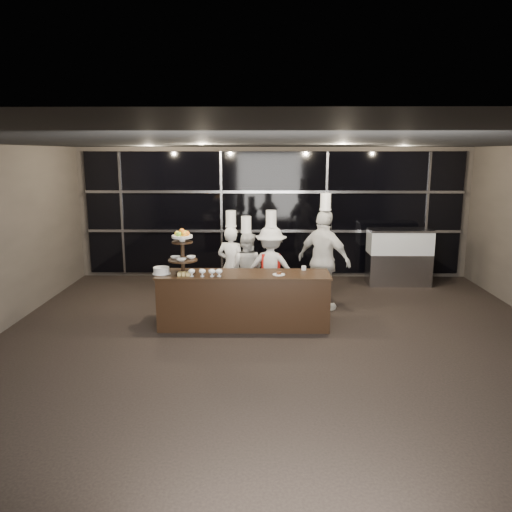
{
  "coord_description": "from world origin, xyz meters",
  "views": [
    {
      "loc": [
        -0.25,
        -6.49,
        2.87
      ],
      "look_at": [
        -0.36,
        1.8,
        1.15
      ],
      "focal_mm": 35.0,
      "sensor_mm": 36.0,
      "label": 1
    }
  ],
  "objects_px": {
    "display_case": "(399,254)",
    "chef_c": "(271,267)",
    "display_stand": "(182,248)",
    "buffet_counter": "(244,300)",
    "layer_cake": "(161,271)",
    "chef_a": "(231,264)",
    "chef_d": "(324,260)",
    "chef_b": "(246,268)"
  },
  "relations": [
    {
      "from": "chef_b",
      "to": "chef_c",
      "type": "xyz_separation_m",
      "value": [
        0.46,
        -0.2,
        0.06
      ]
    },
    {
      "from": "chef_a",
      "to": "chef_c",
      "type": "distance_m",
      "value": 0.78
    },
    {
      "from": "buffet_counter",
      "to": "chef_c",
      "type": "height_order",
      "value": "chef_c"
    },
    {
      "from": "buffet_counter",
      "to": "display_stand",
      "type": "relative_size",
      "value": 3.81
    },
    {
      "from": "display_stand",
      "to": "display_case",
      "type": "xyz_separation_m",
      "value": [
        4.32,
        2.8,
        -0.65
      ]
    },
    {
      "from": "chef_b",
      "to": "chef_c",
      "type": "bearing_deg",
      "value": -23.82
    },
    {
      "from": "buffet_counter",
      "to": "display_stand",
      "type": "bearing_deg",
      "value": -179.99
    },
    {
      "from": "display_stand",
      "to": "layer_cake",
      "type": "height_order",
      "value": "display_stand"
    },
    {
      "from": "display_stand",
      "to": "chef_c",
      "type": "xyz_separation_m",
      "value": [
        1.46,
        1.01,
        -0.55
      ]
    },
    {
      "from": "layer_cake",
      "to": "display_case",
      "type": "xyz_separation_m",
      "value": [
        4.67,
        2.85,
        -0.29
      ]
    },
    {
      "from": "display_stand",
      "to": "layer_cake",
      "type": "relative_size",
      "value": 2.48
    },
    {
      "from": "buffet_counter",
      "to": "chef_c",
      "type": "distance_m",
      "value": 1.16
    },
    {
      "from": "buffet_counter",
      "to": "chef_a",
      "type": "relative_size",
      "value": 1.56
    },
    {
      "from": "display_stand",
      "to": "chef_b",
      "type": "xyz_separation_m",
      "value": [
        1.0,
        1.22,
        -0.61
      ]
    },
    {
      "from": "layer_cake",
      "to": "chef_d",
      "type": "bearing_deg",
      "value": 19.13
    },
    {
      "from": "buffet_counter",
      "to": "chef_d",
      "type": "bearing_deg",
      "value": 32.57
    },
    {
      "from": "display_case",
      "to": "chef_c",
      "type": "xyz_separation_m",
      "value": [
        -2.85,
        -1.79,
        0.1
      ]
    },
    {
      "from": "layer_cake",
      "to": "display_case",
      "type": "bearing_deg",
      "value": 31.42
    },
    {
      "from": "buffet_counter",
      "to": "display_stand",
      "type": "xyz_separation_m",
      "value": [
        -1.0,
        -0.0,
        0.87
      ]
    },
    {
      "from": "display_case",
      "to": "chef_a",
      "type": "height_order",
      "value": "chef_a"
    },
    {
      "from": "layer_cake",
      "to": "chef_d",
      "type": "distance_m",
      "value": 2.94
    },
    {
      "from": "chef_a",
      "to": "chef_d",
      "type": "xyz_separation_m",
      "value": [
        1.71,
        -0.33,
        0.16
      ]
    },
    {
      "from": "chef_a",
      "to": "display_stand",
      "type": "bearing_deg",
      "value": -120.07
    },
    {
      "from": "chef_b",
      "to": "chef_d",
      "type": "xyz_separation_m",
      "value": [
        1.43,
        -0.3,
        0.22
      ]
    },
    {
      "from": "display_stand",
      "to": "display_case",
      "type": "relative_size",
      "value": 0.54
    },
    {
      "from": "display_case",
      "to": "chef_d",
      "type": "xyz_separation_m",
      "value": [
        -1.88,
        -1.88,
        0.26
      ]
    },
    {
      "from": "buffet_counter",
      "to": "chef_d",
      "type": "distance_m",
      "value": 1.77
    },
    {
      "from": "display_stand",
      "to": "buffet_counter",
      "type": "bearing_deg",
      "value": 0.01
    },
    {
      "from": "chef_a",
      "to": "chef_c",
      "type": "relative_size",
      "value": 0.98
    },
    {
      "from": "chef_a",
      "to": "chef_d",
      "type": "distance_m",
      "value": 1.75
    },
    {
      "from": "display_stand",
      "to": "chef_c",
      "type": "distance_m",
      "value": 1.87
    },
    {
      "from": "layer_cake",
      "to": "chef_b",
      "type": "height_order",
      "value": "chef_b"
    },
    {
      "from": "display_case",
      "to": "chef_d",
      "type": "relative_size",
      "value": 0.63
    },
    {
      "from": "layer_cake",
      "to": "chef_a",
      "type": "distance_m",
      "value": 1.69
    },
    {
      "from": "chef_a",
      "to": "chef_c",
      "type": "xyz_separation_m",
      "value": [
        0.75,
        -0.23,
        -0.01
      ]
    },
    {
      "from": "buffet_counter",
      "to": "layer_cake",
      "type": "height_order",
      "value": "layer_cake"
    },
    {
      "from": "buffet_counter",
      "to": "chef_a",
      "type": "height_order",
      "value": "chef_a"
    },
    {
      "from": "chef_c",
      "to": "chef_d",
      "type": "bearing_deg",
      "value": -5.84
    },
    {
      "from": "layer_cake",
      "to": "display_case",
      "type": "distance_m",
      "value": 5.48
    },
    {
      "from": "display_case",
      "to": "chef_c",
      "type": "relative_size",
      "value": 0.74
    },
    {
      "from": "display_case",
      "to": "chef_c",
      "type": "distance_m",
      "value": 3.37
    },
    {
      "from": "chef_d",
      "to": "layer_cake",
      "type": "bearing_deg",
      "value": -160.87
    }
  ]
}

